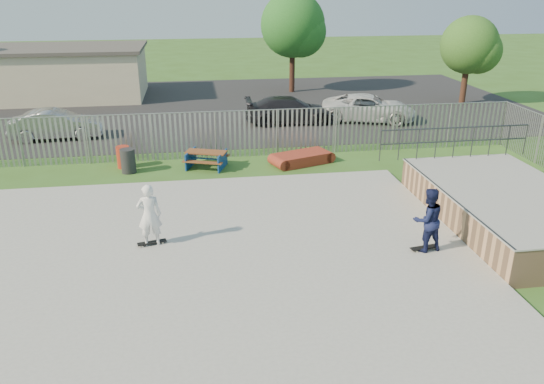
{
  "coord_description": "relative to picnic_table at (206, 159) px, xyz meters",
  "views": [
    {
      "loc": [
        0.17,
        -12.65,
        7.0
      ],
      "look_at": [
        2.35,
        2.0,
        1.1
      ],
      "focal_mm": 35.0,
      "sensor_mm": 36.0,
      "label": 1
    }
  ],
  "objects": [
    {
      "name": "building",
      "position": [
        -8.55,
        15.22,
        1.26
      ],
      "size": [
        10.4,
        6.4,
        3.2
      ],
      "color": "beige",
      "rests_on": "ground"
    },
    {
      "name": "concrete_slab",
      "position": [
        -0.55,
        -7.78,
        -0.27
      ],
      "size": [
        15.0,
        12.0,
        0.15
      ],
      "primitive_type": "cube",
      "color": "#9A9995",
      "rests_on": "ground"
    },
    {
      "name": "quarter_pipe",
      "position": [
        8.95,
        -6.74,
        0.21
      ],
      "size": [
        5.5,
        7.05,
        2.19
      ],
      "color": "tan",
      "rests_on": "ground"
    },
    {
      "name": "funbox",
      "position": [
        3.9,
        -0.07,
        -0.13
      ],
      "size": [
        2.44,
        1.78,
        0.44
      ],
      "rotation": [
        0.0,
        0.0,
        0.35
      ],
      "color": "maroon",
      "rests_on": "ground"
    },
    {
      "name": "skater_white",
      "position": [
        -1.75,
        -6.85,
        0.7
      ],
      "size": [
        0.68,
        0.46,
        1.79
      ],
      "primitive_type": "imported",
      "rotation": [
        0.0,
        0.0,
        3.2
      ],
      "color": "white",
      "rests_on": "concrete_slab"
    },
    {
      "name": "tree_right",
      "position": [
        15.9,
        9.73,
        3.14
      ],
      "size": [
        3.36,
        3.36,
        5.19
      ],
      "color": "#45281B",
      "rests_on": "ground"
    },
    {
      "name": "skateboard_a",
      "position": [
        5.66,
        -8.26,
        -0.16
      ],
      "size": [
        0.82,
        0.33,
        0.08
      ],
      "rotation": [
        0.0,
        0.0,
        0.16
      ],
      "color": "black",
      "rests_on": "concrete_slab"
    },
    {
      "name": "trash_bin_grey",
      "position": [
        -3.05,
        -0.16,
        0.13
      ],
      "size": [
        0.57,
        0.57,
        0.95
      ],
      "primitive_type": "cylinder",
      "color": "#262628",
      "rests_on": "ground"
    },
    {
      "name": "car_white",
      "position": [
        8.86,
        6.43,
        0.37
      ],
      "size": [
        5.43,
        3.7,
        1.38
      ],
      "primitive_type": "imported",
      "rotation": [
        0.0,
        0.0,
        1.26
      ],
      "color": "silver",
      "rests_on": "parking_lot"
    },
    {
      "name": "parking_lot",
      "position": [
        -0.55,
        11.22,
        -0.34
      ],
      "size": [
        40.0,
        18.0,
        0.02
      ],
      "primitive_type": "cube",
      "color": "black",
      "rests_on": "ground"
    },
    {
      "name": "skateboard_b",
      "position": [
        -1.75,
        -6.85,
        -0.16
      ],
      "size": [
        0.82,
        0.38,
        0.08
      ],
      "rotation": [
        0.0,
        0.0,
        0.23
      ],
      "color": "black",
      "rests_on": "concrete_slab"
    },
    {
      "name": "ground",
      "position": [
        -0.55,
        -7.78,
        -0.35
      ],
      "size": [
        120.0,
        120.0,
        0.0
      ],
      "primitive_type": "plane",
      "color": "#385D20",
      "rests_on": "ground"
    },
    {
      "name": "tree_mid",
      "position": [
        6.26,
        14.97,
        4.01
      ],
      "size": [
        4.19,
        4.19,
        6.47
      ],
      "color": "#3C2118",
      "rests_on": "ground"
    },
    {
      "name": "skater_navy",
      "position": [
        5.66,
        -8.26,
        0.7
      ],
      "size": [
        0.97,
        0.81,
        1.79
      ],
      "primitive_type": "imported",
      "rotation": [
        0.0,
        0.0,
        3.3
      ],
      "color": "#151B43",
      "rests_on": "concrete_slab"
    },
    {
      "name": "car_silver",
      "position": [
        -6.87,
        5.24,
        0.36
      ],
      "size": [
        4.27,
        1.74,
        1.38
      ],
      "primitive_type": "imported",
      "rotation": [
        0.0,
        0.0,
        1.64
      ],
      "color": "#9E9DA2",
      "rests_on": "parking_lot"
    },
    {
      "name": "picnic_table",
      "position": [
        0.0,
        0.0,
        0.0
      ],
      "size": [
        1.96,
        1.78,
        0.68
      ],
      "rotation": [
        0.0,
        0.0,
        -0.34
      ],
      "color": "brown",
      "rests_on": "ground"
    },
    {
      "name": "fence",
      "position": [
        0.45,
        -3.2,
        0.65
      ],
      "size": [
        26.04,
        16.02,
        2.0
      ],
      "color": "gray",
      "rests_on": "ground"
    },
    {
      "name": "trash_bin_red",
      "position": [
        -3.3,
        0.49,
        0.1
      ],
      "size": [
        0.53,
        0.53,
        0.88
      ],
      "primitive_type": "cylinder",
      "color": "maroon",
      "rests_on": "ground"
    },
    {
      "name": "car_dark",
      "position": [
        4.61,
        6.56,
        0.36
      ],
      "size": [
        4.77,
        2.04,
        1.37
      ],
      "primitive_type": "imported",
      "rotation": [
        0.0,
        0.0,
        1.55
      ],
      "color": "black",
      "rests_on": "parking_lot"
    }
  ]
}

